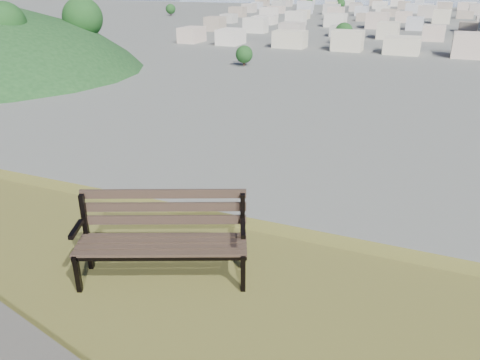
% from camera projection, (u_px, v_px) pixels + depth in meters
% --- Properties ---
extents(park_bench, '(1.73, 1.14, 0.87)m').
position_uv_depth(park_bench, '(163.00, 232.00, 4.64)').
color(park_bench, '#3E2B24').
rests_on(park_bench, hilltop_mesa).
extents(city_blocks, '(395.00, 361.00, 7.00)m').
position_uv_depth(city_blocks, '(444.00, 13.00, 344.69)').
color(city_blocks, silver).
rests_on(city_blocks, ground).
extents(city_trees, '(406.52, 387.20, 9.98)m').
position_uv_depth(city_trees, '(397.00, 18.00, 289.57)').
color(city_trees, '#38221C').
rests_on(city_trees, ground).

